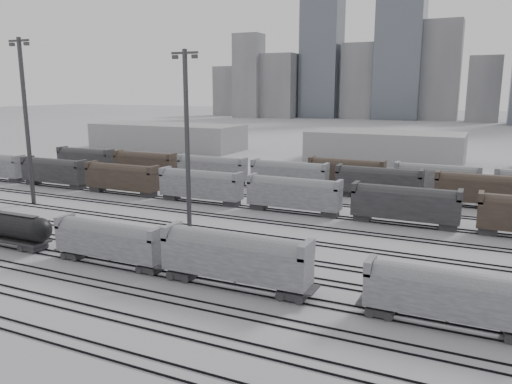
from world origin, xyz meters
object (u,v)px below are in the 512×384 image
at_px(hopper_car_a, 109,239).
at_px(hopper_car_b, 235,255).
at_px(hopper_car_c, 449,293).
at_px(light_mast_c, 187,139).

bearing_deg(hopper_car_a, hopper_car_b, 0.00).
xyz_separation_m(hopper_car_c, light_mast_c, (-33.81, 14.13, 9.81)).
height_order(hopper_car_c, light_mast_c, light_mast_c).
distance_m(hopper_car_c, light_mast_c, 37.94).
height_order(hopper_car_a, light_mast_c, light_mast_c).
height_order(hopper_car_a, hopper_car_b, hopper_car_b).
xyz_separation_m(hopper_car_b, hopper_car_c, (19.54, 0.00, -0.38)).
bearing_deg(hopper_car_b, light_mast_c, 135.28).
height_order(hopper_car_a, hopper_car_c, hopper_car_c).
xyz_separation_m(hopper_car_a, hopper_car_b, (15.60, 0.00, 0.40)).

